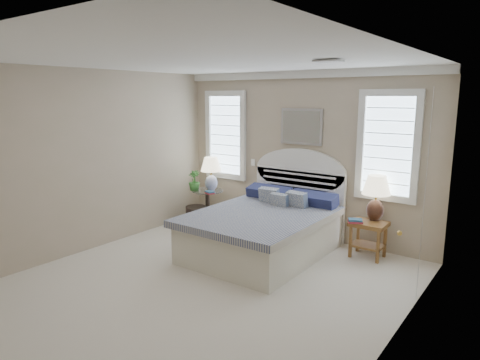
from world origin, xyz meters
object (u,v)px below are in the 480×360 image
object	(u,v)px
bed	(266,227)
lamp_left	(211,170)
floor_pot	(196,216)
lamp_right	(376,193)
side_table_left	(208,203)
nightstand_right	(368,232)

from	to	relation	value
bed	lamp_left	bearing A→B (deg)	158.18
floor_pot	lamp_left	xyz separation A→B (m)	(0.18, 0.22, 0.83)
floor_pot	lamp_right	distance (m)	3.22
bed	lamp_left	distance (m)	1.83
bed	lamp_right	size ratio (longest dim) A/B	3.41
bed	lamp_right	world-z (taller)	bed
lamp_left	floor_pot	bearing A→B (deg)	-128.21
side_table_left	floor_pot	size ratio (longest dim) A/B	1.67
lamp_right	nightstand_right	bearing A→B (deg)	-100.66
bed	nightstand_right	world-z (taller)	bed
bed	side_table_left	xyz separation A→B (m)	(-1.65, 0.59, 0.00)
floor_pot	lamp_left	size ratio (longest dim) A/B	0.62
lamp_left	bed	bearing A→B (deg)	-21.82
side_table_left	lamp_left	world-z (taller)	lamp_left
nightstand_right	floor_pot	bearing A→B (deg)	-174.87
lamp_left	lamp_right	distance (m)	2.94
bed	lamp_left	world-z (taller)	bed
lamp_right	lamp_left	bearing A→B (deg)	-176.05
side_table_left	lamp_right	bearing A→B (deg)	4.80
side_table_left	lamp_left	xyz separation A→B (m)	(0.05, 0.05, 0.61)
bed	nightstand_right	size ratio (longest dim) A/B	4.29
side_table_left	nightstand_right	distance (m)	2.95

